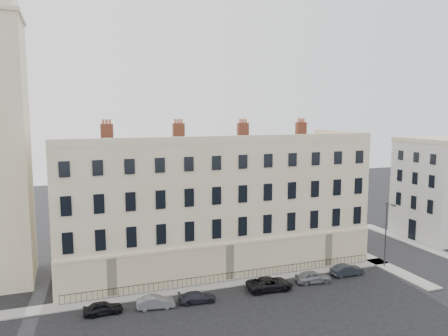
{
  "coord_description": "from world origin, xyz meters",
  "views": [
    {
      "loc": [
        -22.36,
        -36.91,
        18.27
      ],
      "look_at": [
        -5.18,
        10.0,
        11.86
      ],
      "focal_mm": 35.0,
      "sensor_mm": 36.0,
      "label": 1
    }
  ],
  "objects_px": {
    "car_a": "(103,308)",
    "car_c": "(197,297)",
    "car_f": "(347,270)",
    "streetlamp": "(386,231)",
    "car_b": "(156,302)",
    "car_e": "(313,277)",
    "car_d": "(270,284)"
  },
  "relations": [
    {
      "from": "car_b",
      "to": "car_e",
      "type": "distance_m",
      "value": 17.12
    },
    {
      "from": "car_d",
      "to": "streetlamp",
      "type": "bearing_deg",
      "value": -81.42
    },
    {
      "from": "car_b",
      "to": "car_f",
      "type": "relative_size",
      "value": 0.93
    },
    {
      "from": "car_a",
      "to": "car_e",
      "type": "xyz_separation_m",
      "value": [
        21.88,
        -0.17,
        0.06
      ]
    },
    {
      "from": "car_a",
      "to": "car_c",
      "type": "distance_m",
      "value": 8.78
    },
    {
      "from": "car_a",
      "to": "car_f",
      "type": "relative_size",
      "value": 0.92
    },
    {
      "from": "car_d",
      "to": "car_f",
      "type": "relative_size",
      "value": 1.27
    },
    {
      "from": "car_e",
      "to": "car_d",
      "type": "bearing_deg",
      "value": 99.89
    },
    {
      "from": "car_a",
      "to": "car_b",
      "type": "relative_size",
      "value": 0.99
    },
    {
      "from": "car_e",
      "to": "streetlamp",
      "type": "height_order",
      "value": "streetlamp"
    },
    {
      "from": "car_a",
      "to": "car_d",
      "type": "relative_size",
      "value": 0.73
    },
    {
      "from": "car_f",
      "to": "car_a",
      "type": "bearing_deg",
      "value": 91.27
    },
    {
      "from": "car_b",
      "to": "car_e",
      "type": "bearing_deg",
      "value": -81.81
    },
    {
      "from": "car_d",
      "to": "streetlamp",
      "type": "xyz_separation_m",
      "value": [
        15.82,
        1.39,
        3.67
      ]
    },
    {
      "from": "car_e",
      "to": "streetlamp",
      "type": "xyz_separation_m",
      "value": [
        10.58,
        1.25,
        3.68
      ]
    },
    {
      "from": "car_b",
      "to": "car_c",
      "type": "relative_size",
      "value": 0.97
    },
    {
      "from": "car_f",
      "to": "car_b",
      "type": "bearing_deg",
      "value": 92.47
    },
    {
      "from": "car_d",
      "to": "car_e",
      "type": "relative_size",
      "value": 1.25
    },
    {
      "from": "car_b",
      "to": "car_f",
      "type": "height_order",
      "value": "car_f"
    },
    {
      "from": "car_a",
      "to": "car_c",
      "type": "xyz_separation_m",
      "value": [
        8.76,
        -0.57,
        -0.07
      ]
    },
    {
      "from": "car_b",
      "to": "car_d",
      "type": "distance_m",
      "value": 11.88
    },
    {
      "from": "streetlamp",
      "to": "car_a",
      "type": "bearing_deg",
      "value": 172.08
    },
    {
      "from": "car_e",
      "to": "car_a",
      "type": "bearing_deg",
      "value": 97.88
    },
    {
      "from": "streetlamp",
      "to": "car_e",
      "type": "bearing_deg",
      "value": 176.9
    },
    {
      "from": "streetlamp",
      "to": "car_b",
      "type": "bearing_deg",
      "value": 173.22
    },
    {
      "from": "car_a",
      "to": "car_d",
      "type": "xyz_separation_m",
      "value": [
        16.63,
        -0.31,
        0.07
      ]
    },
    {
      "from": "car_a",
      "to": "car_d",
      "type": "distance_m",
      "value": 16.64
    },
    {
      "from": "car_e",
      "to": "car_f",
      "type": "bearing_deg",
      "value": -75.23
    },
    {
      "from": "car_b",
      "to": "streetlamp",
      "type": "relative_size",
      "value": 0.45
    },
    {
      "from": "car_c",
      "to": "car_f",
      "type": "relative_size",
      "value": 0.96
    },
    {
      "from": "streetlamp",
      "to": "car_f",
      "type": "bearing_deg",
      "value": 177.11
    },
    {
      "from": "car_a",
      "to": "car_c",
      "type": "height_order",
      "value": "car_a"
    }
  ]
}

